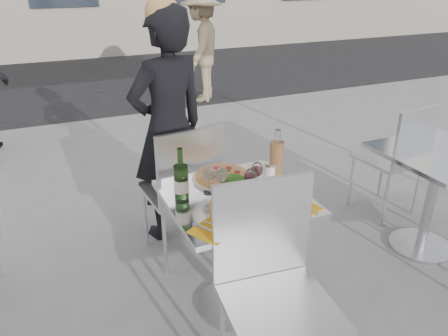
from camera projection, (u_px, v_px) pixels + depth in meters
name	position (u px, v px, depth m)	size (l,w,h in m)	color
ground	(234.00, 305.00, 2.64)	(80.00, 80.00, 0.00)	slate
street_asphalt	(85.00, 79.00, 8.04)	(24.00, 5.00, 0.00)	black
main_table	(235.00, 229.00, 2.41)	(0.72, 0.72, 0.75)	#B7BABF
side_table_right	(435.00, 181.00, 2.96)	(0.72, 0.72, 0.75)	#B7BABF
chair_far	(185.00, 184.00, 2.82)	(0.48, 0.50, 0.99)	silver
chair_near	(272.00, 275.00, 1.94)	(0.51, 0.53, 1.03)	silver
side_chair_rfar	(400.00, 153.00, 3.37)	(0.47, 0.48, 0.94)	silver
woman_diner	(169.00, 129.00, 3.05)	(0.61, 0.40, 1.66)	black
pedestrian_b	(202.00, 46.00, 6.42)	(1.04, 0.60, 1.61)	#9D8765
pizza_near	(240.00, 206.00, 2.20)	(0.32, 0.32, 0.02)	#E5A159
pizza_far	(223.00, 176.00, 2.50)	(0.35, 0.35, 0.03)	white
salad_plate	(234.00, 184.00, 2.37)	(0.22, 0.22, 0.09)	white
wine_bottle	(181.00, 181.00, 2.23)	(0.07, 0.08, 0.29)	#244C1C
carafe	(276.00, 159.00, 2.48)	(0.08, 0.08, 0.29)	tan
sugar_shaker	(269.00, 172.00, 2.47)	(0.06, 0.06, 0.11)	white
wineglass_white_a	(208.00, 174.00, 2.31)	(0.07, 0.07, 0.16)	white
wineglass_white_b	(222.00, 176.00, 2.29)	(0.07, 0.07, 0.16)	white
wineglass_red_a	(250.00, 177.00, 2.28)	(0.07, 0.07, 0.16)	white
wineglass_red_b	(257.00, 170.00, 2.36)	(0.07, 0.07, 0.16)	white
napkin_left	(214.00, 230.00, 2.02)	(0.24, 0.24, 0.01)	gold
napkin_right	(298.00, 207.00, 2.20)	(0.22, 0.22, 0.01)	gold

